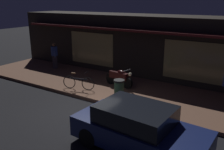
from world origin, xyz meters
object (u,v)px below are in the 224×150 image
person_photographer (54,55)px  trash_bin (119,90)px  parked_car_near (138,129)px  motorcycle (119,77)px  bicycle_parked (78,82)px

person_photographer → trash_bin: person_photographer is taller
parked_car_near → person_photographer: bearing=149.4°
person_photographer → parked_car_near: size_ratio=0.40×
trash_bin → motorcycle: bearing=120.3°
motorcycle → bicycle_parked: 2.10m
bicycle_parked → trash_bin: size_ratio=1.72×
motorcycle → parked_car_near: size_ratio=0.40×
motorcycle → bicycle_parked: size_ratio=1.06×
bicycle_parked → parked_car_near: parked_car_near is taller
trash_bin → bicycle_parked: bearing=178.5°
motorcycle → parked_car_near: parked_car_near is taller
motorcycle → parked_car_near: 5.37m
bicycle_parked → parked_car_near: bearing=-31.0°
trash_bin → parked_car_near: (2.31, -2.77, 0.08)m
bicycle_parked → motorcycle: bearing=44.8°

